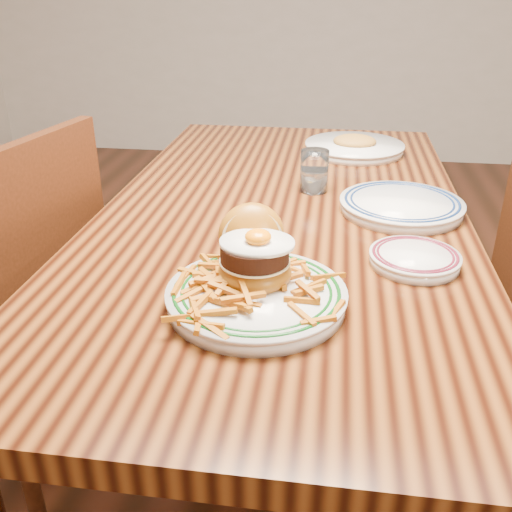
# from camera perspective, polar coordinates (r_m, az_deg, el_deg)

# --- Properties ---
(floor) EXTENTS (6.00, 6.00, 0.00)m
(floor) POSITION_cam_1_polar(r_m,az_deg,el_deg) (1.77, 2.19, -18.51)
(floor) COLOR black
(floor) RESTS_ON ground
(table) EXTENTS (0.85, 1.60, 0.75)m
(table) POSITION_cam_1_polar(r_m,az_deg,el_deg) (1.39, 2.65, 1.28)
(table) COLOR black
(table) RESTS_ON floor
(chair_left) EXTENTS (0.51, 0.51, 0.94)m
(chair_left) POSITION_cam_1_polar(r_m,az_deg,el_deg) (1.53, -22.91, -5.02)
(chair_left) COLOR #3D1B0C
(chair_left) RESTS_ON floor
(main_plate) EXTENTS (0.30, 0.32, 0.15)m
(main_plate) POSITION_cam_1_polar(r_m,az_deg,el_deg) (0.96, -0.04, -2.34)
(main_plate) COLOR silver
(main_plate) RESTS_ON table
(side_plate) EXTENTS (0.17, 0.17, 0.03)m
(side_plate) POSITION_cam_1_polar(r_m,az_deg,el_deg) (1.12, 15.58, -0.17)
(side_plate) COLOR silver
(side_plate) RESTS_ON table
(rear_plate) EXTENTS (0.29, 0.29, 0.03)m
(rear_plate) POSITION_cam_1_polar(r_m,az_deg,el_deg) (1.37, 14.33, 4.99)
(rear_plate) COLOR silver
(rear_plate) RESTS_ON table
(water_glass) EXTENTS (0.07, 0.07, 0.11)m
(water_glass) POSITION_cam_1_polar(r_m,az_deg,el_deg) (1.46, 5.83, 8.22)
(water_glass) COLOR white
(water_glass) RESTS_ON table
(far_plate) EXTENTS (0.30, 0.30, 0.05)m
(far_plate) POSITION_cam_1_polar(r_m,az_deg,el_deg) (1.83, 9.81, 10.73)
(far_plate) COLOR silver
(far_plate) RESTS_ON table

